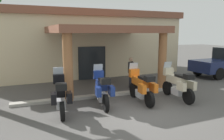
{
  "coord_description": "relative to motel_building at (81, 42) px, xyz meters",
  "views": [
    {
      "loc": [
        -3.91,
        -7.07,
        2.94
      ],
      "look_at": [
        -0.13,
        2.74,
        1.2
      ],
      "focal_mm": 35.71,
      "sensor_mm": 36.0,
      "label": 1
    }
  ],
  "objects": [
    {
      "name": "motorcycle_cream",
      "position": [
        2.41,
        -8.19,
        -1.57
      ],
      "size": [
        0.71,
        2.21,
        1.61
      ],
      "rotation": [
        0.0,
        0.0,
        1.55
      ],
      "color": "black",
      "rests_on": "ground_plane"
    },
    {
      "name": "ground_plane",
      "position": [
        0.11,
        -9.08,
        -2.27
      ],
      "size": [
        80.0,
        80.0,
        0.0
      ],
      "primitive_type": "plane",
      "color": "#514F4C"
    },
    {
      "name": "motorcycle_black",
      "position": [
        -2.73,
        -8.07,
        -1.57
      ],
      "size": [
        0.73,
        2.21,
        1.61
      ],
      "rotation": [
        0.0,
        0.0,
        1.49
      ],
      "color": "black",
      "rests_on": "ground_plane"
    },
    {
      "name": "pedestrian",
      "position": [
        1.44,
        -5.39,
        -1.32
      ],
      "size": [
        0.39,
        0.41,
        1.65
      ],
      "rotation": [
        0.0,
        0.0,
        2.39
      ],
      "color": "black",
      "rests_on": "ground_plane"
    },
    {
      "name": "motorcycle_orange",
      "position": [
        0.7,
        -7.96,
        -1.57
      ],
      "size": [
        0.72,
        2.21,
        1.61
      ],
      "rotation": [
        0.0,
        0.0,
        1.53
      ],
      "color": "black",
      "rests_on": "ground_plane"
    },
    {
      "name": "motorcycle_blue",
      "position": [
        -1.02,
        -7.77,
        -1.57
      ],
      "size": [
        0.79,
        2.21,
        1.61
      ],
      "rotation": [
        0.0,
        0.0,
        1.44
      ],
      "color": "black",
      "rests_on": "ground_plane"
    },
    {
      "name": "motel_building",
      "position": [
        0.0,
        0.0,
        0.0
      ],
      "size": [
        14.49,
        10.24,
        4.46
      ],
      "rotation": [
        0.0,
        0.0,
        0.04
      ],
      "color": "beige",
      "rests_on": "ground_plane"
    },
    {
      "name": "curb_strip",
      "position": [
        -0.16,
        -6.57,
        -2.21
      ],
      "size": [
        8.86,
        0.36,
        0.12
      ],
      "primitive_type": "cube",
      "color": "#ADA89E",
      "rests_on": "ground_plane"
    }
  ]
}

